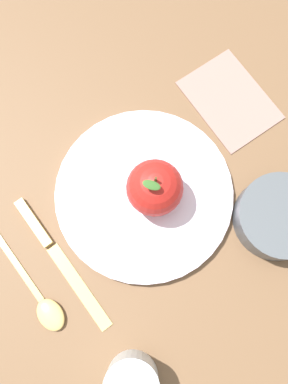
{
  "coord_description": "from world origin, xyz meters",
  "views": [
    {
      "loc": [
        0.1,
        0.07,
        0.56
      ],
      "look_at": [
        -0.01,
        0.01,
        0.02
      ],
      "focal_mm": 35.4,
      "sensor_mm": 36.0,
      "label": 1
    }
  ],
  "objects_px": {
    "dinner_plate": "(144,194)",
    "knife": "(53,250)",
    "side_bowl": "(279,217)",
    "spoon": "(42,302)",
    "linen_napkin": "(230,100)",
    "apple": "(155,188)",
    "cup": "(132,383)"
  },
  "relations": [
    {
      "from": "apple",
      "to": "spoon",
      "type": "relative_size",
      "value": 0.53
    },
    {
      "from": "knife",
      "to": "linen_napkin",
      "type": "bearing_deg",
      "value": 163.79
    },
    {
      "from": "cup",
      "to": "knife",
      "type": "xyz_separation_m",
      "value": [
        -0.08,
        -0.19,
        -0.03
      ]
    },
    {
      "from": "dinner_plate",
      "to": "spoon",
      "type": "distance_m",
      "value": 0.21
    },
    {
      "from": "cup",
      "to": "spoon",
      "type": "relative_size",
      "value": 0.4
    },
    {
      "from": "apple",
      "to": "side_bowl",
      "type": "distance_m",
      "value": 0.18
    },
    {
      "from": "dinner_plate",
      "to": "side_bowl",
      "type": "relative_size",
      "value": 2.14
    },
    {
      "from": "dinner_plate",
      "to": "apple",
      "type": "bearing_deg",
      "value": 113.29
    },
    {
      "from": "cup",
      "to": "knife",
      "type": "bearing_deg",
      "value": -113.06
    },
    {
      "from": "apple",
      "to": "linen_napkin",
      "type": "distance_m",
      "value": 0.21
    },
    {
      "from": "side_bowl",
      "to": "spoon",
      "type": "bearing_deg",
      "value": -38.13
    },
    {
      "from": "side_bowl",
      "to": "linen_napkin",
      "type": "xyz_separation_m",
      "value": [
        -0.13,
        -0.15,
        -0.02
      ]
    },
    {
      "from": "spoon",
      "to": "linen_napkin",
      "type": "bearing_deg",
      "value": 170.44
    },
    {
      "from": "side_bowl",
      "to": "spoon",
      "type": "relative_size",
      "value": 0.7
    },
    {
      "from": "dinner_plate",
      "to": "knife",
      "type": "relative_size",
      "value": 1.23
    },
    {
      "from": "dinner_plate",
      "to": "cup",
      "type": "relative_size",
      "value": 3.79
    },
    {
      "from": "dinner_plate",
      "to": "linen_napkin",
      "type": "xyz_separation_m",
      "value": [
        -0.21,
        0.03,
        -0.01
      ]
    },
    {
      "from": "apple",
      "to": "side_bowl",
      "type": "height_order",
      "value": "apple"
    },
    {
      "from": "cup",
      "to": "spoon",
      "type": "height_order",
      "value": "cup"
    },
    {
      "from": "spoon",
      "to": "side_bowl",
      "type": "bearing_deg",
      "value": 141.87
    },
    {
      "from": "dinner_plate",
      "to": "apple",
      "type": "xyz_separation_m",
      "value": [
        -0.01,
        0.01,
        0.05
      ]
    },
    {
      "from": "apple",
      "to": "linen_napkin",
      "type": "xyz_separation_m",
      "value": [
        -0.2,
        0.02,
        -0.05
      ]
    },
    {
      "from": "spoon",
      "to": "linen_napkin",
      "type": "distance_m",
      "value": 0.42
    },
    {
      "from": "apple",
      "to": "spoon",
      "type": "height_order",
      "value": "apple"
    },
    {
      "from": "cup",
      "to": "linen_napkin",
      "type": "relative_size",
      "value": 0.47
    },
    {
      "from": "side_bowl",
      "to": "spoon",
      "type": "xyz_separation_m",
      "value": [
        0.28,
        -0.22,
        -0.02
      ]
    },
    {
      "from": "side_bowl",
      "to": "knife",
      "type": "relative_size",
      "value": 0.58
    },
    {
      "from": "dinner_plate",
      "to": "apple",
      "type": "distance_m",
      "value": 0.05
    },
    {
      "from": "side_bowl",
      "to": "linen_napkin",
      "type": "relative_size",
      "value": 0.83
    },
    {
      "from": "linen_napkin",
      "to": "knife",
      "type": "bearing_deg",
      "value": -16.21
    },
    {
      "from": "cup",
      "to": "knife",
      "type": "relative_size",
      "value": 0.33
    },
    {
      "from": "side_bowl",
      "to": "linen_napkin",
      "type": "height_order",
      "value": "side_bowl"
    }
  ]
}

